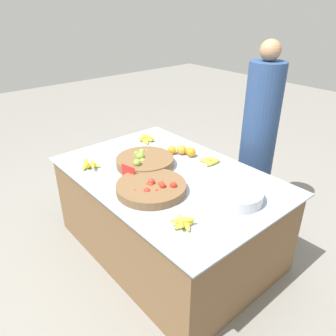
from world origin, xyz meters
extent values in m
plane|color=gray|center=(0.00, 0.00, 0.00)|extent=(12.00, 12.00, 0.00)
cube|color=brown|center=(0.00, 0.00, 0.33)|extent=(1.59, 1.06, 0.66)
cube|color=#99A8BC|center=(0.00, 0.00, 0.67)|extent=(1.65, 1.11, 0.01)
cylinder|color=brown|center=(-0.22, -0.04, 0.71)|extent=(0.43, 0.43, 0.06)
sphere|color=#6BA333|center=(-0.32, -0.05, 0.74)|extent=(0.05, 0.05, 0.05)
sphere|color=#6BA333|center=(-0.30, -0.06, 0.70)|extent=(0.04, 0.04, 0.04)
sphere|color=#89BC42|center=(-0.24, -0.07, 0.75)|extent=(0.05, 0.05, 0.05)
sphere|color=#6BA333|center=(-0.33, 0.06, 0.71)|extent=(0.05, 0.05, 0.05)
sphere|color=#89BC42|center=(-0.33, 0.01, 0.73)|extent=(0.04, 0.04, 0.04)
sphere|color=#89BC42|center=(-0.07, -0.04, 0.70)|extent=(0.05, 0.05, 0.05)
sphere|color=#89BC42|center=(-0.16, -0.16, 0.76)|extent=(0.05, 0.05, 0.05)
sphere|color=#6BA333|center=(-0.25, -0.07, 0.75)|extent=(0.05, 0.05, 0.05)
sphere|color=#89BC42|center=(-0.20, -0.08, 0.73)|extent=(0.05, 0.05, 0.05)
sphere|color=#89BC42|center=(-0.17, -0.01, 0.70)|extent=(0.05, 0.05, 0.05)
cylinder|color=brown|center=(0.11, -0.24, 0.70)|extent=(0.46, 0.46, 0.06)
sphere|color=red|center=(0.23, -0.15, 0.74)|extent=(0.04, 0.04, 0.04)
sphere|color=red|center=(0.08, -0.15, 0.70)|extent=(0.05, 0.05, 0.05)
sphere|color=red|center=(0.24, -0.29, 0.70)|extent=(0.04, 0.04, 0.04)
sphere|color=red|center=(0.16, -0.31, 0.72)|extent=(0.05, 0.05, 0.05)
sphere|color=red|center=(0.20, -0.27, 0.71)|extent=(0.05, 0.05, 0.05)
sphere|color=red|center=(0.24, -0.21, 0.71)|extent=(0.05, 0.05, 0.05)
sphere|color=red|center=(0.06, -0.33, 0.70)|extent=(0.04, 0.04, 0.04)
sphere|color=red|center=(0.11, -0.24, 0.73)|extent=(0.04, 0.04, 0.04)
sphere|color=red|center=(0.19, -0.24, 0.71)|extent=(0.04, 0.04, 0.04)
sphere|color=red|center=(0.10, -0.36, 0.71)|extent=(0.05, 0.05, 0.05)
sphere|color=red|center=(0.15, -0.19, 0.73)|extent=(0.04, 0.04, 0.04)
sphere|color=red|center=(0.10, -0.23, 0.74)|extent=(0.05, 0.05, 0.05)
sphere|color=red|center=(0.10, -0.28, 0.70)|extent=(0.05, 0.05, 0.05)
sphere|color=red|center=(0.19, -0.26, 0.71)|extent=(0.04, 0.04, 0.04)
sphere|color=red|center=(0.19, -0.21, 0.74)|extent=(0.04, 0.04, 0.04)
sphere|color=red|center=(0.10, -0.25, 0.71)|extent=(0.05, 0.05, 0.05)
sphere|color=orange|center=(-0.19, 0.31, 0.71)|extent=(0.08, 0.08, 0.08)
sphere|color=orange|center=(-0.24, 0.25, 0.71)|extent=(0.07, 0.07, 0.07)
sphere|color=orange|center=(-0.11, 0.33, 0.71)|extent=(0.08, 0.08, 0.08)
sphere|color=orange|center=(-0.14, 0.35, 0.71)|extent=(0.07, 0.07, 0.07)
cylinder|color=silver|center=(0.54, 0.10, 0.71)|extent=(0.34, 0.34, 0.08)
cube|color=red|center=(-0.12, -0.26, 0.73)|extent=(0.12, 0.03, 0.11)
ellipsoid|color=yellow|center=(-0.45, -0.35, 0.69)|extent=(0.12, 0.09, 0.03)
ellipsoid|color=yellow|center=(-0.46, -0.39, 0.69)|extent=(0.03, 0.12, 0.03)
ellipsoid|color=yellow|center=(-0.48, -0.41, 0.69)|extent=(0.12, 0.10, 0.03)
ellipsoid|color=yellow|center=(-0.43, -0.37, 0.71)|extent=(0.14, 0.09, 0.03)
ellipsoid|color=yellow|center=(-0.48, -0.40, 0.72)|extent=(0.12, 0.09, 0.04)
ellipsoid|color=yellow|center=(-0.59, 0.25, 0.69)|extent=(0.13, 0.09, 0.04)
ellipsoid|color=yellow|center=(-0.58, 0.22, 0.69)|extent=(0.14, 0.06, 0.03)
ellipsoid|color=yellow|center=(-0.59, 0.25, 0.69)|extent=(0.12, 0.13, 0.03)
ellipsoid|color=yellow|center=(-0.60, 0.24, 0.71)|extent=(0.04, 0.12, 0.03)
ellipsoid|color=yellow|center=(-0.60, 0.27, 0.71)|extent=(0.16, 0.06, 0.03)
ellipsoid|color=yellow|center=(0.53, -0.32, 0.69)|extent=(0.13, 0.09, 0.03)
ellipsoid|color=yellow|center=(0.51, -0.32, 0.69)|extent=(0.05, 0.12, 0.04)
ellipsoid|color=yellow|center=(0.53, -0.33, 0.69)|extent=(0.06, 0.13, 0.03)
ellipsoid|color=yellow|center=(0.51, -0.34, 0.71)|extent=(0.12, 0.10, 0.03)
ellipsoid|color=yellow|center=(0.52, -0.33, 0.71)|extent=(0.10, 0.14, 0.03)
ellipsoid|color=yellow|center=(0.11, 0.36, 0.69)|extent=(0.03, 0.15, 0.03)
ellipsoid|color=yellow|center=(0.05, 0.34, 0.69)|extent=(0.13, 0.06, 0.03)
ellipsoid|color=yellow|center=(0.06, 0.41, 0.69)|extent=(0.11, 0.06, 0.03)
ellipsoid|color=yellow|center=(0.05, 0.39, 0.69)|extent=(0.11, 0.11, 0.03)
cylinder|color=navy|center=(0.13, 0.89, 0.69)|extent=(0.29, 0.29, 1.38)
sphere|color=#A87A56|center=(0.13, 0.89, 1.46)|extent=(0.16, 0.16, 0.16)
camera|label=1|loc=(1.58, -1.35, 1.81)|focal=35.00mm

